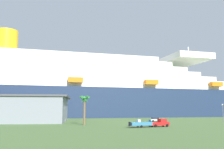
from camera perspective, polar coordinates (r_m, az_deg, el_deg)
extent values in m
plane|color=#4C6B38|center=(114.18, 0.26, -10.29)|extent=(600.00, 600.00, 0.00)
cube|color=#1E2D4C|center=(157.51, -9.17, -6.35)|extent=(260.65, 52.70, 17.42)
cube|color=white|center=(158.08, -9.09, -2.68)|extent=(229.47, 47.77, 2.86)
cube|color=white|center=(157.88, -10.93, -1.58)|extent=(216.47, 45.97, 2.86)
cube|color=white|center=(157.90, -12.78, -0.49)|extent=(208.63, 45.09, 2.86)
cube|color=white|center=(158.14, -14.62, 0.61)|extent=(196.43, 43.60, 2.86)
cube|color=white|center=(158.60, -16.45, 1.70)|extent=(187.34, 42.71, 2.86)
cube|color=white|center=(159.28, -18.28, 2.78)|extent=(176.61, 41.49, 2.86)
cube|color=white|center=(160.17, -20.09, 3.85)|extent=(168.22, 40.64, 2.86)
cube|color=white|center=(186.30, 15.57, 3.14)|extent=(28.48, 40.06, 4.00)
cylinder|color=yellow|center=(162.83, -22.69, 6.78)|extent=(13.39, 13.39, 13.70)
cylinder|color=silver|center=(189.77, 16.87, 4.22)|extent=(0.80, 0.80, 12.00)
cube|color=orange|center=(140.37, -8.24, -1.23)|extent=(8.20, 3.75, 2.80)
cube|color=orange|center=(152.72, 8.88, -1.75)|extent=(8.20, 3.75, 2.80)
cube|color=orange|center=(176.20, 22.44, -2.05)|extent=(8.20, 3.75, 2.80)
cube|color=red|center=(73.06, 10.58, -10.87)|extent=(5.88, 3.03, 0.90)
cube|color=red|center=(73.57, 11.23, -10.13)|extent=(2.33, 2.19, 0.90)
cube|color=#26333F|center=(73.95, 11.67, -10.17)|extent=(0.42, 1.67, 0.63)
cylinder|color=black|center=(75.00, 11.45, -11.11)|extent=(0.84, 0.43, 0.80)
cylinder|color=black|center=(73.35, 12.33, -11.16)|extent=(0.84, 0.43, 0.80)
cylinder|color=black|center=(72.98, 8.95, -11.26)|extent=(0.84, 0.43, 0.80)
cylinder|color=black|center=(71.29, 9.80, -11.33)|extent=(0.84, 0.43, 0.80)
cube|color=#595960|center=(70.07, 6.46, -11.39)|extent=(7.09, 3.24, 0.16)
cube|color=#595960|center=(72.10, 9.33, -11.24)|extent=(2.22, 0.55, 0.10)
cylinder|color=black|center=(70.89, 5.81, -11.48)|extent=(0.67, 0.34, 0.64)
cylinder|color=black|center=(68.97, 6.68, -11.57)|extent=(0.67, 0.34, 0.64)
cube|color=teal|center=(70.03, 6.46, -10.96)|extent=(6.52, 3.34, 0.90)
cone|color=teal|center=(71.79, 8.95, -10.84)|extent=(1.55, 2.16, 1.97)
cube|color=silver|center=(69.70, 5.99, -10.33)|extent=(0.98, 1.13, 0.70)
cube|color=black|center=(68.50, 3.99, -11.06)|extent=(0.45, 0.56, 1.10)
cylinder|color=brown|center=(80.36, -6.26, -8.50)|extent=(0.64, 0.64, 7.76)
cone|color=#287233|center=(80.38, -5.93, -5.67)|extent=(1.27, 3.39, 1.89)
cone|color=#287233|center=(80.77, -6.09, -5.68)|extent=(2.89, 2.17, 2.67)
cone|color=#287233|center=(80.75, -6.37, -5.68)|extent=(3.07, 2.10, 2.44)
cone|color=#287233|center=(80.32, -6.49, -5.66)|extent=(1.18, 3.34, 2.08)
cone|color=#287233|center=(80.05, -6.33, -5.66)|extent=(2.90, 2.05, 2.71)
cone|color=#287233|center=(80.07, -6.06, -5.66)|extent=(3.19, 2.07, 2.23)
sphere|color=#287233|center=(80.41, -6.22, -5.74)|extent=(1.10, 1.10, 1.10)
cylinder|color=slate|center=(104.62, 23.75, -8.11)|extent=(0.20, 0.20, 6.37)
sphere|color=#F9F2CC|center=(104.62, 23.65, -6.24)|extent=(0.56, 0.56, 0.56)
cube|color=silver|center=(103.82, 9.84, -10.05)|extent=(4.67, 2.01, 0.70)
cube|color=#1E232D|center=(103.71, 9.71, -9.71)|extent=(2.63, 1.76, 0.55)
cylinder|color=black|center=(105.29, 10.41, -10.19)|extent=(0.67, 0.24, 0.66)
cylinder|color=black|center=(103.59, 10.83, -10.22)|extent=(0.67, 0.24, 0.66)
cylinder|color=black|center=(104.12, 8.85, -10.25)|extent=(0.67, 0.24, 0.66)
cylinder|color=black|center=(102.39, 9.25, -10.29)|extent=(0.67, 0.24, 0.66)
cube|color=white|center=(102.88, -11.69, -10.02)|extent=(4.46, 1.99, 0.70)
cube|color=#1E232D|center=(102.86, -11.80, -9.67)|extent=(2.52, 1.73, 0.55)
cylinder|color=black|center=(103.74, -10.86, -10.22)|extent=(0.67, 0.25, 0.66)
cylinder|color=black|center=(101.94, -10.89, -10.26)|extent=(0.67, 0.25, 0.66)
cylinder|color=black|center=(103.86, -12.48, -10.17)|extent=(0.67, 0.25, 0.66)
cylinder|color=black|center=(102.06, -12.54, -10.21)|extent=(0.67, 0.25, 0.66)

